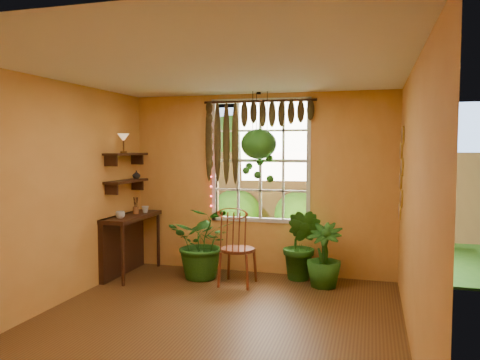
% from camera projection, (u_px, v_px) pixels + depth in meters
% --- Properties ---
extents(floor, '(4.50, 4.50, 0.00)m').
position_uv_depth(floor, '(210.00, 326.00, 4.97)').
color(floor, brown).
rests_on(floor, ground).
extents(ceiling, '(4.50, 4.50, 0.00)m').
position_uv_depth(ceiling, '(209.00, 69.00, 4.78)').
color(ceiling, white).
rests_on(ceiling, wall_back).
extents(wall_back, '(4.00, 0.00, 4.00)m').
position_uv_depth(wall_back, '(260.00, 184.00, 7.03)').
color(wall_back, '#E1A04D').
rests_on(wall_back, floor).
extents(wall_left, '(0.00, 4.50, 4.50)m').
position_uv_depth(wall_left, '(47.00, 195.00, 5.42)').
color(wall_left, '#E1A04D').
rests_on(wall_left, floor).
extents(wall_right, '(0.00, 4.50, 4.50)m').
position_uv_depth(wall_right, '(413.00, 207.00, 4.33)').
color(wall_right, '#E1A04D').
rests_on(wall_right, floor).
extents(window, '(1.52, 0.10, 1.86)m').
position_uv_depth(window, '(260.00, 161.00, 7.04)').
color(window, silver).
rests_on(window, wall_back).
extents(valance_vine, '(1.70, 0.12, 1.10)m').
position_uv_depth(valance_vine, '(253.00, 122.00, 6.91)').
color(valance_vine, '#33170E').
rests_on(valance_vine, window).
extents(string_lights, '(0.03, 0.03, 1.54)m').
position_uv_depth(string_lights, '(211.00, 157.00, 7.16)').
color(string_lights, '#FF2633').
rests_on(string_lights, window).
extents(wall_plates, '(0.04, 0.32, 1.10)m').
position_uv_depth(wall_plates, '(401.00, 175.00, 6.04)').
color(wall_plates, beige).
rests_on(wall_plates, wall_right).
extents(counter_ledge, '(0.40, 1.20, 0.90)m').
position_uv_depth(counter_ledge, '(126.00, 238.00, 6.99)').
color(counter_ledge, '#33170E').
rests_on(counter_ledge, floor).
extents(shelf_lower, '(0.25, 0.90, 0.04)m').
position_uv_depth(shelf_lower, '(127.00, 181.00, 6.92)').
color(shelf_lower, '#33170E').
rests_on(shelf_lower, wall_left).
extents(shelf_upper, '(0.25, 0.90, 0.04)m').
position_uv_depth(shelf_upper, '(126.00, 154.00, 6.89)').
color(shelf_upper, '#33170E').
rests_on(shelf_upper, wall_left).
extents(backyard, '(14.00, 10.00, 12.00)m').
position_uv_depth(backyard, '(313.00, 173.00, 11.41)').
color(backyard, '#205D1A').
rests_on(backyard, ground).
extents(windsor_chair, '(0.48, 0.51, 1.25)m').
position_uv_depth(windsor_chair, '(237.00, 259.00, 6.43)').
color(windsor_chair, brown).
rests_on(windsor_chair, floor).
extents(potted_plant_left, '(1.04, 0.93, 1.05)m').
position_uv_depth(potted_plant_left, '(204.00, 242.00, 6.76)').
color(potted_plant_left, '#144512').
rests_on(potted_plant_left, floor).
extents(potted_plant_mid, '(0.70, 0.65, 1.03)m').
position_uv_depth(potted_plant_mid, '(302.00, 245.00, 6.66)').
color(potted_plant_mid, '#144512').
rests_on(potted_plant_mid, floor).
extents(potted_plant_right, '(0.57, 0.57, 0.87)m').
position_uv_depth(potted_plant_right, '(324.00, 255.00, 6.36)').
color(potted_plant_right, '#144512').
rests_on(potted_plant_right, floor).
extents(hanging_basket, '(0.52, 0.52, 1.33)m').
position_uv_depth(hanging_basket, '(259.00, 147.00, 6.78)').
color(hanging_basket, black).
rests_on(hanging_basket, ceiling).
extents(cup_a, '(0.17, 0.17, 0.10)m').
position_uv_depth(cup_a, '(120.00, 215.00, 6.58)').
color(cup_a, silver).
rests_on(cup_a, counter_ledge).
extents(cup_b, '(0.11, 0.11, 0.10)m').
position_uv_depth(cup_b, '(145.00, 209.00, 7.17)').
color(cup_b, beige).
rests_on(cup_b, counter_ledge).
extents(brush_jar, '(0.09, 0.09, 0.32)m').
position_uv_depth(brush_jar, '(136.00, 205.00, 7.04)').
color(brush_jar, brown).
rests_on(brush_jar, counter_ledge).
extents(shelf_vase, '(0.14, 0.14, 0.13)m').
position_uv_depth(shelf_vase, '(136.00, 175.00, 7.19)').
color(shelf_vase, '#B2AD99').
rests_on(shelf_vase, shelf_lower).
extents(tiffany_lamp, '(0.17, 0.17, 0.28)m').
position_uv_depth(tiffany_lamp, '(123.00, 139.00, 6.78)').
color(tiffany_lamp, brown).
rests_on(tiffany_lamp, shelf_upper).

